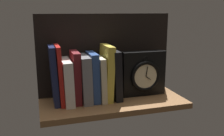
# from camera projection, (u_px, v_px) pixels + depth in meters

# --- Properties ---
(ground_plane) EXTENTS (0.65, 0.27, 0.03)m
(ground_plane) POSITION_uv_depth(u_px,v_px,m) (113.00, 103.00, 1.15)
(ground_plane) COLOR brown
(back_panel) EXTENTS (0.65, 0.01, 0.38)m
(back_panel) POSITION_uv_depth(u_px,v_px,m) (106.00, 54.00, 1.22)
(back_panel) COLOR black
(back_panel) RESTS_ON ground_plane
(book_navy_bierce) EXTENTS (0.03, 0.12, 0.26)m
(book_navy_bierce) POSITION_uv_depth(u_px,v_px,m) (54.00, 76.00, 1.08)
(book_navy_bierce) COLOR #192147
(book_navy_bierce) RESTS_ON ground_plane
(book_red_requiem) EXTENTS (0.03, 0.14, 0.26)m
(book_red_requiem) POSITION_uv_depth(u_px,v_px,m) (59.00, 75.00, 1.08)
(book_red_requiem) COLOR red
(book_red_requiem) RESTS_ON ground_plane
(book_white_catcher) EXTENTS (0.04, 0.17, 0.19)m
(book_white_catcher) POSITION_uv_depth(u_px,v_px,m) (67.00, 82.00, 1.10)
(book_white_catcher) COLOR silver
(book_white_catcher) RESTS_ON ground_plane
(book_maroon_dawkins) EXTENTS (0.03, 0.13, 0.23)m
(book_maroon_dawkins) POSITION_uv_depth(u_px,v_px,m) (76.00, 77.00, 1.11)
(book_maroon_dawkins) COLOR maroon
(book_maroon_dawkins) RESTS_ON ground_plane
(book_gray_chess) EXTENTS (0.05, 0.16, 0.21)m
(book_gray_chess) POSITION_uv_depth(u_px,v_px,m) (84.00, 79.00, 1.12)
(book_gray_chess) COLOR gray
(book_gray_chess) RESTS_ON ground_plane
(book_blue_modern) EXTENTS (0.04, 0.14, 0.22)m
(book_blue_modern) POSITION_uv_depth(u_px,v_px,m) (93.00, 77.00, 1.13)
(book_blue_modern) COLOR #2D4C8E
(book_blue_modern) RESTS_ON ground_plane
(book_cream_twain) EXTENTS (0.03, 0.16, 0.20)m
(book_cream_twain) POSITION_uv_depth(u_px,v_px,m) (100.00, 78.00, 1.14)
(book_cream_twain) COLOR beige
(book_cream_twain) RESTS_ON ground_plane
(book_yellow_seinlanguage) EXTENTS (0.04, 0.15, 0.25)m
(book_yellow_seinlanguage) POSITION_uv_depth(u_px,v_px,m) (107.00, 72.00, 1.14)
(book_yellow_seinlanguage) COLOR gold
(book_yellow_seinlanguage) RESTS_ON ground_plane
(book_black_skeptic) EXTENTS (0.04, 0.15, 0.23)m
(book_black_skeptic) POSITION_uv_depth(u_px,v_px,m) (114.00, 74.00, 1.16)
(book_black_skeptic) COLOR black
(book_black_skeptic) RESTS_ON ground_plane
(framed_clock) EXTENTS (0.21, 0.06, 0.21)m
(framed_clock) POSITION_uv_depth(u_px,v_px,m) (144.00, 74.00, 1.20)
(framed_clock) COLOR black
(framed_clock) RESTS_ON ground_plane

